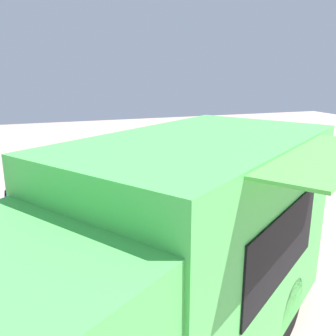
# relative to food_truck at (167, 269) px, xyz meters

# --- Properties ---
(ground_plane) EXTENTS (40.00, 40.00, 0.00)m
(ground_plane) POSITION_rel_food_truck_xyz_m (0.39, 1.50, -1.26)
(ground_plane) COLOR #BF9E91
(food_truck) EXTENTS (5.37, 4.57, 2.61)m
(food_truck) POSITION_rel_food_truck_xyz_m (0.00, 0.00, 0.00)
(food_truck) COLOR #52CA57
(food_truck) RESTS_ON ground_plane
(person_customer) EXTENTS (0.44, 0.76, 0.84)m
(person_customer) POSITION_rel_food_truck_xyz_m (-2.00, 5.66, -0.94)
(person_customer) COLOR navy
(person_customer) RESTS_ON ground_plane
(planter_flowering_near) EXTENTS (0.44, 0.43, 0.74)m
(planter_flowering_near) POSITION_rel_food_truck_xyz_m (4.79, 4.93, -0.86)
(planter_flowering_near) COLOR #B17748
(planter_flowering_near) RESTS_ON ground_plane
(planter_flowering_far) EXTENTS (0.59, 0.59, 0.82)m
(planter_flowering_far) POSITION_rel_food_truck_xyz_m (4.64, 6.15, -0.84)
(planter_flowering_far) COLOR silver
(planter_flowering_far) RESTS_ON ground_plane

